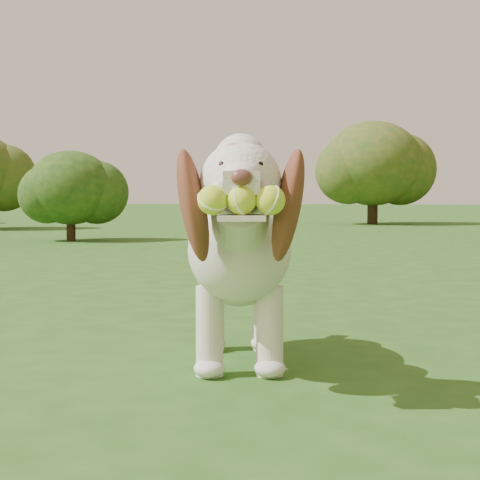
# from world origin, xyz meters

# --- Properties ---
(ground) EXTENTS (80.00, 80.00, 0.00)m
(ground) POSITION_xyz_m (0.00, 0.00, 0.00)
(ground) COLOR #274D16
(ground) RESTS_ON ground
(dog) EXTENTS (0.52, 1.27, 0.83)m
(dog) POSITION_xyz_m (-0.30, 0.17, 0.44)
(dog) COLOR silver
(dog) RESTS_ON ground
(shrub_a) EXTENTS (1.15, 1.15, 1.19)m
(shrub_a) POSITION_xyz_m (-3.44, 7.54, 0.70)
(shrub_a) COLOR #382314
(shrub_a) RESTS_ON ground
(shrub_i) EXTENTS (2.00, 2.00, 2.07)m
(shrub_i) POSITION_xyz_m (0.78, 13.59, 1.22)
(shrub_i) COLOR #382314
(shrub_i) RESTS_ON ground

